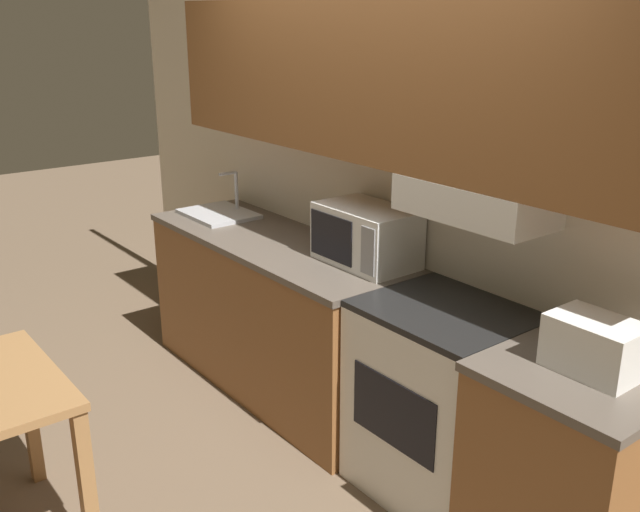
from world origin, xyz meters
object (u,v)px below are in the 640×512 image
Objects in this scene: sink_basin at (219,213)px; toaster at (595,345)px; microwave at (366,235)px; stove_range at (441,402)px.

toaster is at bearing 0.09° from sink_basin.
microwave is 1.57× the size of toaster.
microwave reaches higher than stove_range.
microwave is 1.39m from toaster.
microwave reaches higher than toaster.
stove_range is at bearing 179.08° from toaster.
stove_range is 0.91m from toaster.
sink_basin is at bearing -179.91° from toaster.
microwave is (-0.67, 0.12, 0.61)m from stove_range.
microwave is at bearing 6.12° from sink_basin.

